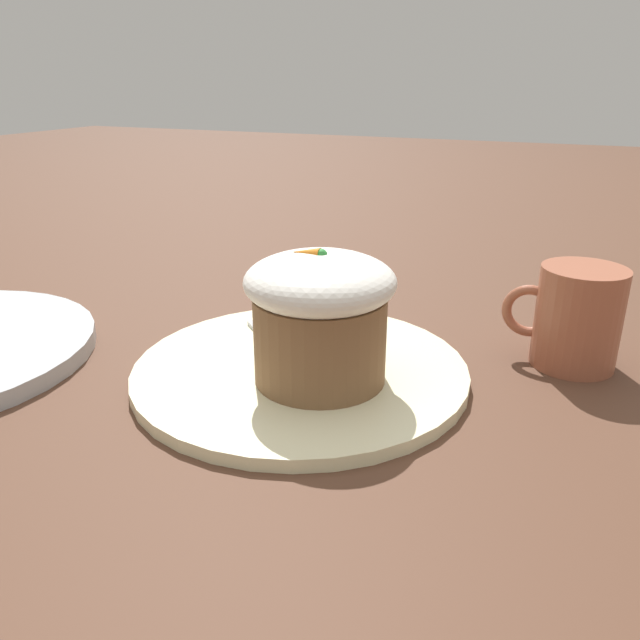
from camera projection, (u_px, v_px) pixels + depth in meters
The scene contains 5 objects.
ground_plane at pixel (301, 376), 0.51m from camera, with size 4.00×4.00×0.00m, color #513323.
dessert_plate at pixel (301, 370), 0.50m from camera, with size 0.27×0.27×0.01m.
carrot_cake at pixel (320, 314), 0.46m from camera, with size 0.11×0.11×0.10m.
spoon at pixel (284, 354), 0.51m from camera, with size 0.10×0.09×0.01m.
coffee_cup at pixel (576, 317), 0.51m from camera, with size 0.10×0.07×0.08m.
Camera 1 is at (-0.19, 0.41, 0.23)m, focal length 35.00 mm.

